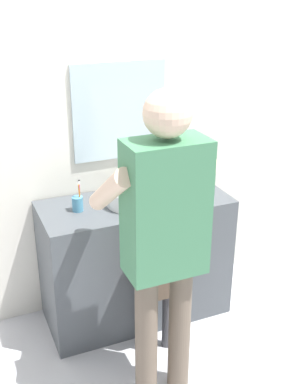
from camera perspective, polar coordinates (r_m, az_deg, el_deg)
ground_plane at (r=3.42m, az=1.02°, el=-16.72°), size 14.00×14.00×0.00m
back_wall at (r=3.30m, az=-3.21°, el=8.41°), size 4.40×0.10×2.70m
vanity_cabinet at (r=3.38m, az=-1.00°, el=-7.95°), size 1.26×0.54×0.88m
sink_basin at (r=3.14m, az=-0.92°, el=-0.33°), size 0.40×0.40×0.11m
faucet at (r=3.33m, az=-2.46°, el=1.58°), size 0.18×0.14×0.18m
toothbrush_cup at (r=3.05m, az=-7.84°, el=-1.29°), size 0.07×0.07×0.21m
soap_bottle at (r=3.23m, az=3.94°, el=0.53°), size 0.06×0.06×0.17m
child_toddler at (r=3.02m, az=1.88°, el=-9.98°), size 0.28×0.28×0.91m
adult_parent at (r=2.46m, az=2.35°, el=-4.18°), size 0.55×0.58×1.78m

